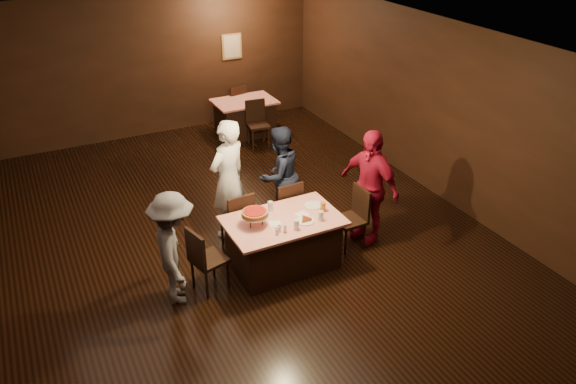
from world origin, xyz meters
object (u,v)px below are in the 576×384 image
object	(u,v)px
chair_end_right	(350,219)
glass_back	(271,206)
diner_navy_hoodie	(279,175)
chair_far_left	(237,219)
chair_back_far	(234,105)
chair_far_right	(285,207)
diner_grey_knit	(174,249)
glass_front_right	(321,216)
chair_end_left	(209,258)
back_table	(245,117)
diner_red_shirt	(369,186)
main_table	(283,243)
pizza_stand	(255,213)
chair_back_near	(258,124)
plate_empty	(313,205)
glass_front_left	(296,225)
glass_amber	(323,207)
diner_white_jacket	(228,179)

from	to	relation	value
chair_end_right	glass_back	world-z (taller)	chair_end_right
chair_end_right	diner_navy_hoodie	distance (m)	1.36
chair_far_left	chair_back_far	xyz separation A→B (m)	(1.83, 4.59, 0.00)
chair_far_right	diner_grey_knit	world-z (taller)	diner_grey_knit
chair_end_right	glass_front_right	size ratio (longest dim) A/B	6.79
chair_far_right	diner_navy_hoodie	distance (m)	0.56
chair_far_right	chair_end_left	distance (m)	1.68
back_table	diner_red_shirt	size ratio (longest dim) A/B	0.72
main_table	chair_back_far	size ratio (longest dim) A/B	1.68
chair_far_right	diner_navy_hoodie	xyz separation A→B (m)	(0.12, 0.43, 0.33)
pizza_stand	chair_back_near	bearing A→B (deg)	65.38
chair_far_right	chair_far_left	bearing A→B (deg)	-1.25
chair_far_left	chair_back_far	bearing A→B (deg)	-115.69
plate_empty	glass_front_right	bearing A→B (deg)	-104.04
chair_far_right	glass_front_left	xyz separation A→B (m)	(-0.35, -1.05, 0.37)
chair_back_far	plate_empty	bearing A→B (deg)	69.00
diner_red_shirt	chair_back_far	bearing A→B (deg)	164.45
chair_end_right	diner_navy_hoodie	xyz separation A→B (m)	(-0.58, 1.18, 0.33)
chair_far_left	glass_front_left	size ratio (longest dim) A/B	6.79
chair_far_left	diner_red_shirt	world-z (taller)	diner_red_shirt
main_table	chair_end_right	world-z (taller)	chair_end_right
main_table	plate_empty	xyz separation A→B (m)	(0.55, 0.15, 0.39)
chair_back_near	pizza_stand	xyz separation A→B (m)	(-1.83, -3.99, 0.48)
chair_far_right	chair_back_near	size ratio (longest dim) A/B	1.00
back_table	glass_amber	xyz separation A→B (m)	(-0.83, -4.79, 0.46)
diner_navy_hoodie	plate_empty	distance (m)	1.03
chair_end_left	glass_back	size ratio (longest dim) A/B	6.79
diner_navy_hoodie	diner_red_shirt	world-z (taller)	diner_red_shirt
glass_amber	glass_back	bearing A→B (deg)	151.70
chair_far_left	glass_front_right	bearing A→B (deg)	126.39
chair_far_left	chair_end_right	world-z (taller)	same
pizza_stand	glass_front_left	bearing A→B (deg)	-37.87
chair_end_right	diner_red_shirt	world-z (taller)	diner_red_shirt
chair_end_right	glass_amber	bearing A→B (deg)	-85.98
chair_end_right	glass_front_left	distance (m)	1.15
chair_back_far	diner_red_shirt	xyz separation A→B (m)	(0.03, -5.26, 0.42)
chair_back_near	diner_white_jacket	distance (m)	3.43
diner_white_jacket	pizza_stand	xyz separation A→B (m)	(-0.05, -1.10, 0.01)
main_table	chair_end_right	xyz separation A→B (m)	(1.10, 0.00, 0.09)
chair_end_left	diner_white_jacket	size ratio (longest dim) A/B	0.50
chair_far_right	glass_amber	distance (m)	0.90
chair_back_near	chair_back_far	xyz separation A→B (m)	(0.00, 1.30, 0.00)
chair_far_right	diner_white_jacket	world-z (taller)	diner_white_jacket
chair_back_far	plate_empty	distance (m)	5.28
chair_back_near	chair_end_left	bearing A→B (deg)	-115.27
diner_navy_hoodie	plate_empty	xyz separation A→B (m)	(0.03, -1.03, -0.03)
diner_navy_hoodie	chair_back_far	bearing A→B (deg)	-120.33
main_table	chair_back_near	bearing A→B (deg)	70.52
chair_back_near	glass_back	world-z (taller)	chair_back_near
chair_far_right	plate_empty	world-z (taller)	chair_far_right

